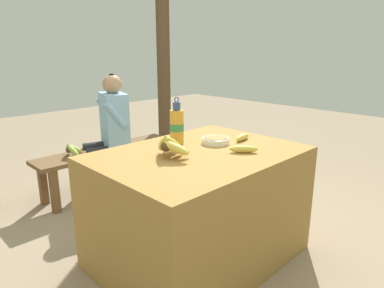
% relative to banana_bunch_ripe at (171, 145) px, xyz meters
% --- Properties ---
extents(ground_plane, '(12.00, 12.00, 0.00)m').
position_rel_banana_bunch_ripe_xyz_m(ground_plane, '(0.19, -0.03, -0.79)').
color(ground_plane, gray).
extents(market_counter, '(1.22, 0.90, 0.72)m').
position_rel_banana_bunch_ripe_xyz_m(market_counter, '(0.19, -0.03, -0.43)').
color(market_counter, olive).
rests_on(market_counter, ground_plane).
extents(banana_bunch_ripe, '(0.17, 0.28, 0.15)m').
position_rel_banana_bunch_ripe_xyz_m(banana_bunch_ripe, '(0.00, 0.00, 0.00)').
color(banana_bunch_ripe, '#4C381E').
rests_on(banana_bunch_ripe, market_counter).
extents(serving_bowl, '(0.18, 0.18, 0.04)m').
position_rel_banana_bunch_ripe_xyz_m(serving_bowl, '(0.40, 0.02, -0.05)').
color(serving_bowl, white).
rests_on(serving_bowl, market_counter).
extents(water_bottle, '(0.09, 0.09, 0.31)m').
position_rel_banana_bunch_ripe_xyz_m(water_bottle, '(0.22, 0.20, 0.05)').
color(water_bottle, gold).
rests_on(water_bottle, market_counter).
extents(loose_banana_front, '(0.15, 0.15, 0.04)m').
position_rel_banana_bunch_ripe_xyz_m(loose_banana_front, '(0.37, -0.23, -0.05)').
color(loose_banana_front, '#E0C64C').
rests_on(loose_banana_front, market_counter).
extents(loose_banana_side, '(0.17, 0.07, 0.04)m').
position_rel_banana_bunch_ripe_xyz_m(loose_banana_side, '(0.59, -0.05, -0.05)').
color(loose_banana_side, '#E0C64C').
rests_on(loose_banana_side, market_counter).
extents(wooden_bench, '(1.37, 0.32, 0.41)m').
position_rel_banana_bunch_ripe_xyz_m(wooden_bench, '(0.39, 1.36, -0.45)').
color(wooden_bench, brown).
rests_on(wooden_bench, ground_plane).
extents(seated_vendor, '(0.46, 0.43, 1.10)m').
position_rel_banana_bunch_ripe_xyz_m(seated_vendor, '(0.42, 1.34, -0.16)').
color(seated_vendor, '#232328').
rests_on(seated_vendor, ground_plane).
extents(banana_bunch_green, '(0.17, 0.27, 0.13)m').
position_rel_banana_bunch_ripe_xyz_m(banana_bunch_green, '(0.05, 1.36, -0.32)').
color(banana_bunch_green, '#4C381E').
rests_on(banana_bunch_green, wooden_bench).
extents(support_post_far, '(0.15, 0.15, 2.46)m').
position_rel_banana_bunch_ripe_xyz_m(support_post_far, '(1.36, 1.68, 0.44)').
color(support_post_far, '#4C3823').
rests_on(support_post_far, ground_plane).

